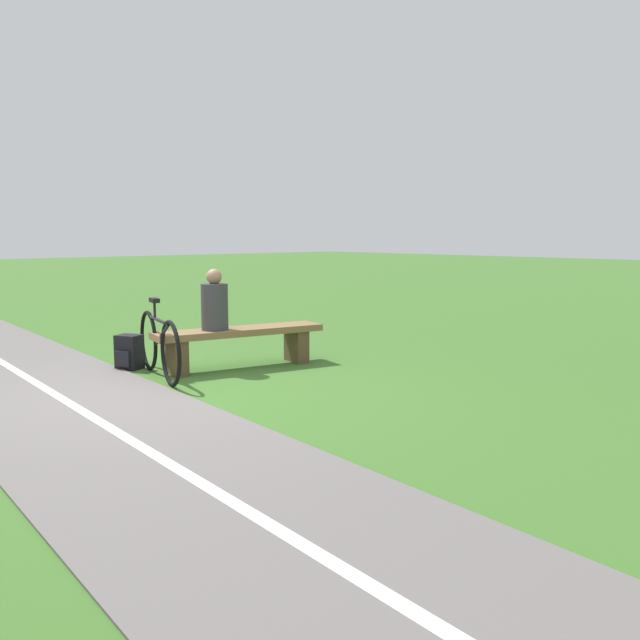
{
  "coord_description": "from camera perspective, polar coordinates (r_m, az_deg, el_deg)",
  "views": [
    {
      "loc": [
        3.23,
        6.09,
        1.61
      ],
      "look_at": [
        -0.94,
        1.52,
        0.82
      ],
      "focal_mm": 37.58,
      "sensor_mm": 36.0,
      "label": 1
    }
  ],
  "objects": [
    {
      "name": "ground_plane",
      "position": [
        7.08,
        -14.1,
        -6.08
      ],
      "size": [
        80.0,
        80.0,
        0.0
      ],
      "primitive_type": "plane",
      "color": "#3D6B28"
    },
    {
      "name": "paved_path",
      "position": [
        3.38,
        2.83,
        -21.04
      ],
      "size": [
        4.65,
        36.05,
        0.02
      ],
      "primitive_type": "cube",
      "rotation": [
        0.0,
        0.0,
        -0.07
      ],
      "color": "#66605E",
      "rests_on": "ground_plane"
    },
    {
      "name": "path_centre_line",
      "position": [
        3.38,
        2.83,
        -20.89
      ],
      "size": [
        2.41,
        31.92,
        0.0
      ],
      "primitive_type": "cube",
      "rotation": [
        0.0,
        0.0,
        -0.07
      ],
      "color": "silver",
      "rests_on": "paved_path"
    },
    {
      "name": "bench",
      "position": [
        8.17,
        -6.88,
        -1.66
      ],
      "size": [
        2.14,
        0.87,
        0.49
      ],
      "rotation": [
        0.0,
        0.0,
        -0.21
      ],
      "color": "brown",
      "rests_on": "ground_plane"
    },
    {
      "name": "person_seated",
      "position": [
        8.0,
        -8.97,
        1.37
      ],
      "size": [
        0.38,
        0.38,
        0.72
      ],
      "rotation": [
        0.0,
        0.0,
        -0.21
      ],
      "color": "#38383D",
      "rests_on": "bench"
    },
    {
      "name": "bicycle",
      "position": [
        7.75,
        -13.56,
        -2.07
      ],
      "size": [
        0.47,
        1.65,
        0.89
      ],
      "rotation": [
        0.0,
        0.0,
        1.31
      ],
      "color": "black",
      "rests_on": "ground_plane"
    },
    {
      "name": "backpack",
      "position": [
        8.37,
        -15.95,
        -2.66
      ],
      "size": [
        0.34,
        0.35,
        0.42
      ],
      "rotation": [
        0.0,
        0.0,
        5.17
      ],
      "color": "black",
      "rests_on": "ground_plane"
    }
  ]
}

